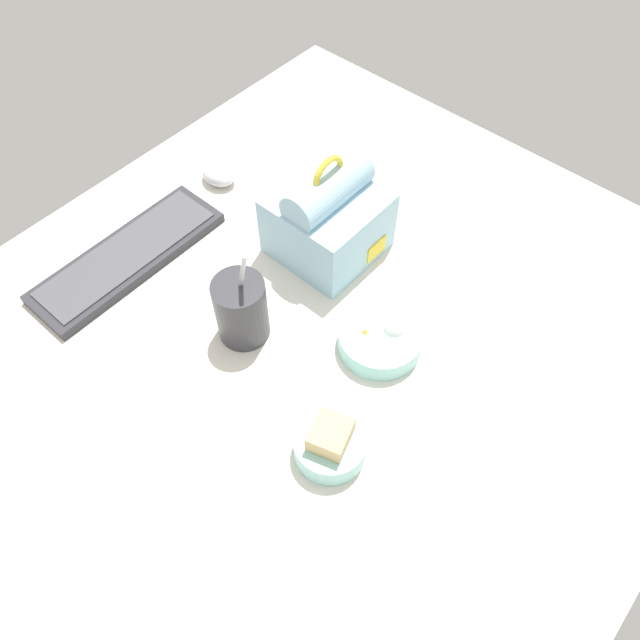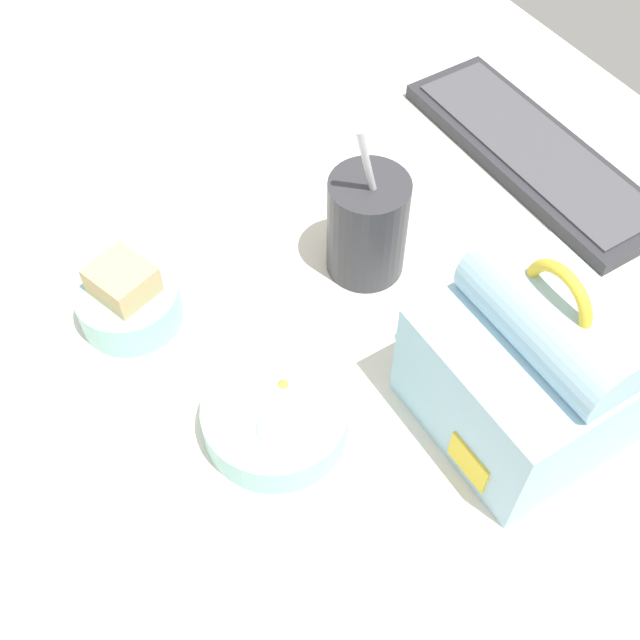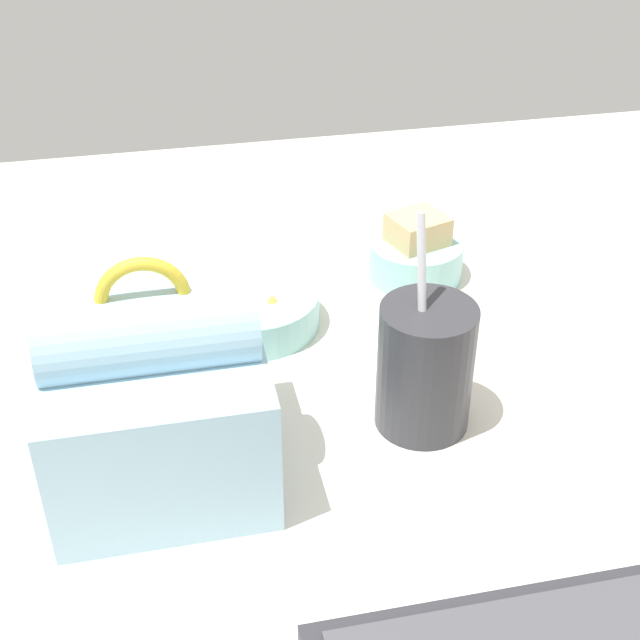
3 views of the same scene
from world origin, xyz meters
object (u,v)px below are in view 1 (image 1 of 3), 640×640
object	(u,v)px
lunch_bag	(328,218)
keyboard	(128,256)
bento_bowl_snacks	(380,338)
soup_cup	(241,309)
bento_bowl_sandwich	(330,444)
computer_mouse	(218,174)

from	to	relation	value
lunch_bag	keyboard	bearing A→B (deg)	136.24
bento_bowl_snacks	keyboard	bearing A→B (deg)	108.82
lunch_bag	soup_cup	xyz separation A→B (cm)	(-22.21, -1.78, -1.28)
bento_bowl_snacks	lunch_bag	bearing A→B (deg)	62.54
lunch_bag	bento_bowl_snacks	bearing A→B (deg)	-117.46
lunch_bag	bento_bowl_sandwich	xyz separation A→B (cm)	(-28.86, -25.44, -4.61)
bento_bowl_snacks	computer_mouse	bearing A→B (deg)	78.59
soup_cup	bento_bowl_snacks	distance (cm)	21.85
keyboard	soup_cup	size ratio (longest dim) A/B	1.81
keyboard	soup_cup	bearing A→B (deg)	-83.80
soup_cup	computer_mouse	distance (cm)	35.85
bento_bowl_sandwich	bento_bowl_snacks	xyz separation A→B (cm)	(18.69, 5.86, -0.69)
bento_bowl_snacks	computer_mouse	distance (cm)	47.20
lunch_bag	soup_cup	world-z (taller)	lunch_bag
soup_cup	computer_mouse	bearing A→B (deg)	53.10
soup_cup	computer_mouse	xyz separation A→B (cm)	(21.38, 28.47, -4.23)
bento_bowl_snacks	computer_mouse	xyz separation A→B (cm)	(9.34, 46.26, -0.21)
computer_mouse	bento_bowl_snacks	bearing A→B (deg)	-101.41
lunch_bag	bento_bowl_snacks	xyz separation A→B (cm)	(-10.17, -19.58, -5.30)
lunch_bag	computer_mouse	xyz separation A→B (cm)	(-0.83, 26.69, -5.51)
keyboard	bento_bowl_snacks	bearing A→B (deg)	-71.18
lunch_bag	soup_cup	size ratio (longest dim) A/B	1.03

